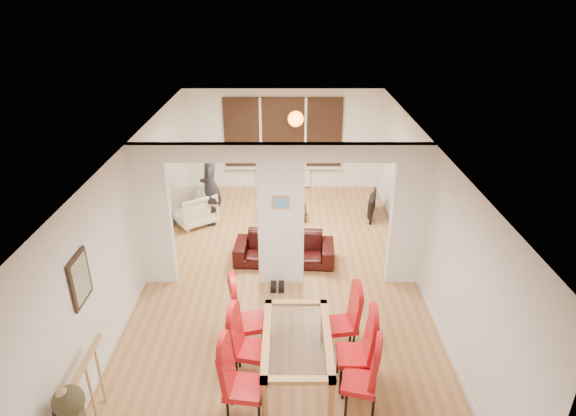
{
  "coord_description": "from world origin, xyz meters",
  "views": [
    {
      "loc": [
        0.12,
        -7.45,
        4.93
      ],
      "look_at": [
        0.12,
        0.6,
        1.17
      ],
      "focal_mm": 30.0,
      "sensor_mm": 36.0,
      "label": 1
    }
  ],
  "objects_px": {
    "dining_chair_ra": "(359,378)",
    "television": "(369,205)",
    "bowl": "(277,206)",
    "coffee_table": "(283,213)",
    "dining_chair_rc": "(341,321)",
    "person": "(210,185)",
    "dining_table": "(297,358)",
    "armchair": "(193,208)",
    "dining_chair_la": "(244,382)",
    "dining_chair_lb": "(250,345)",
    "bottle": "(282,202)",
    "dining_chair_lc": "(250,317)",
    "sofa": "(284,248)",
    "dining_chair_rb": "(354,351)"
  },
  "relations": [
    {
      "from": "dining_chair_ra",
      "to": "television",
      "type": "relative_size",
      "value": 1.1
    },
    {
      "from": "dining_chair_ra",
      "to": "bowl",
      "type": "distance_m",
      "value": 5.71
    },
    {
      "from": "television",
      "to": "coffee_table",
      "type": "bearing_deg",
      "value": 108.31
    },
    {
      "from": "dining_chair_rc",
      "to": "coffee_table",
      "type": "bearing_deg",
      "value": 92.47
    },
    {
      "from": "coffee_table",
      "to": "bowl",
      "type": "xyz_separation_m",
      "value": [
        -0.13,
        0.07,
        0.15
      ]
    },
    {
      "from": "television",
      "to": "person",
      "type": "bearing_deg",
      "value": 109.87
    },
    {
      "from": "person",
      "to": "bowl",
      "type": "xyz_separation_m",
      "value": [
        1.46,
        0.27,
        -0.64
      ]
    },
    {
      "from": "dining_table",
      "to": "armchair",
      "type": "relative_size",
      "value": 1.89
    },
    {
      "from": "dining_chair_la",
      "to": "dining_chair_lb",
      "type": "relative_size",
      "value": 1.06
    },
    {
      "from": "dining_chair_rc",
      "to": "bottle",
      "type": "xyz_separation_m",
      "value": [
        -0.91,
        4.49,
        -0.14
      ]
    },
    {
      "from": "dining_chair_ra",
      "to": "armchair",
      "type": "distance_m",
      "value": 6.07
    },
    {
      "from": "dining_chair_lc",
      "to": "dining_chair_rc",
      "type": "bearing_deg",
      "value": -14.91
    },
    {
      "from": "sofa",
      "to": "dining_chair_rc",
      "type": "bearing_deg",
      "value": -68.04
    },
    {
      "from": "dining_chair_lb",
      "to": "dining_chair_rc",
      "type": "relative_size",
      "value": 1.02
    },
    {
      "from": "dining_table",
      "to": "dining_chair_rc",
      "type": "distance_m",
      "value": 0.9
    },
    {
      "from": "dining_chair_lb",
      "to": "sofa",
      "type": "relative_size",
      "value": 0.56
    },
    {
      "from": "dining_chair_rb",
      "to": "bowl",
      "type": "bearing_deg",
      "value": 103.16
    },
    {
      "from": "dining_chair_rb",
      "to": "person",
      "type": "distance_m",
      "value": 5.53
    },
    {
      "from": "dining_chair_lb",
      "to": "bowl",
      "type": "relative_size",
      "value": 5.2
    },
    {
      "from": "dining_chair_rb",
      "to": "dining_chair_rc",
      "type": "distance_m",
      "value": 0.68
    },
    {
      "from": "dining_chair_lc",
      "to": "person",
      "type": "height_order",
      "value": "person"
    },
    {
      "from": "dining_chair_lb",
      "to": "coffee_table",
      "type": "bearing_deg",
      "value": 97.86
    },
    {
      "from": "sofa",
      "to": "armchair",
      "type": "relative_size",
      "value": 2.25
    },
    {
      "from": "dining_table",
      "to": "dining_chair_lb",
      "type": "xyz_separation_m",
      "value": [
        -0.63,
        0.07,
        0.16
      ]
    },
    {
      "from": "dining_table",
      "to": "armchair",
      "type": "bearing_deg",
      "value": 115.15
    },
    {
      "from": "sofa",
      "to": "dining_chair_lc",
      "type": "bearing_deg",
      "value": -97.49
    },
    {
      "from": "sofa",
      "to": "bowl",
      "type": "relative_size",
      "value": 9.34
    },
    {
      "from": "dining_table",
      "to": "bowl",
      "type": "distance_m",
      "value": 5.1
    },
    {
      "from": "armchair",
      "to": "sofa",
      "type": "bearing_deg",
      "value": 16.39
    },
    {
      "from": "dining_chair_rb",
      "to": "television",
      "type": "bearing_deg",
      "value": 79.92
    },
    {
      "from": "dining_chair_la",
      "to": "bowl",
      "type": "distance_m",
      "value": 5.72
    },
    {
      "from": "person",
      "to": "bottle",
      "type": "distance_m",
      "value": 1.68
    },
    {
      "from": "dining_chair_lb",
      "to": "bowl",
      "type": "height_order",
      "value": "dining_chair_lb"
    },
    {
      "from": "dining_chair_ra",
      "to": "dining_chair_rb",
      "type": "relative_size",
      "value": 0.93
    },
    {
      "from": "sofa",
      "to": "bowl",
      "type": "distance_m",
      "value": 1.98
    },
    {
      "from": "dining_chair_lc",
      "to": "bottle",
      "type": "distance_m",
      "value": 4.51
    },
    {
      "from": "dining_chair_lb",
      "to": "dining_chair_ra",
      "type": "xyz_separation_m",
      "value": [
        1.39,
        -0.58,
        -0.01
      ]
    },
    {
      "from": "dining_chair_lb",
      "to": "coffee_table",
      "type": "xyz_separation_m",
      "value": [
        0.39,
        4.95,
        -0.41
      ]
    },
    {
      "from": "dining_table",
      "to": "dining_chair_rb",
      "type": "bearing_deg",
      "value": -5.15
    },
    {
      "from": "television",
      "to": "dining_chair_rb",
      "type": "bearing_deg",
      "value": -176.37
    },
    {
      "from": "armchair",
      "to": "bowl",
      "type": "bearing_deg",
      "value": 64.86
    },
    {
      "from": "dining_chair_la",
      "to": "armchair",
      "type": "relative_size",
      "value": 1.33
    },
    {
      "from": "sofa",
      "to": "bottle",
      "type": "distance_m",
      "value": 1.98
    },
    {
      "from": "dining_chair_rb",
      "to": "armchair",
      "type": "xyz_separation_m",
      "value": [
        -2.99,
        4.84,
        -0.18
      ]
    },
    {
      "from": "bowl",
      "to": "armchair",
      "type": "bearing_deg",
      "value": -170.44
    },
    {
      "from": "sofa",
      "to": "dining_chair_la",
      "type": "bearing_deg",
      "value": -93.7
    },
    {
      "from": "dining_table",
      "to": "dining_chair_rc",
      "type": "bearing_deg",
      "value": 42.58
    },
    {
      "from": "sofa",
      "to": "armchair",
      "type": "bearing_deg",
      "value": 144.46
    },
    {
      "from": "dining_chair_lc",
      "to": "sofa",
      "type": "relative_size",
      "value": 0.61
    },
    {
      "from": "dining_chair_rb",
      "to": "bottle",
      "type": "xyz_separation_m",
      "value": [
        -1.01,
        5.16,
        -0.17
      ]
    }
  ]
}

